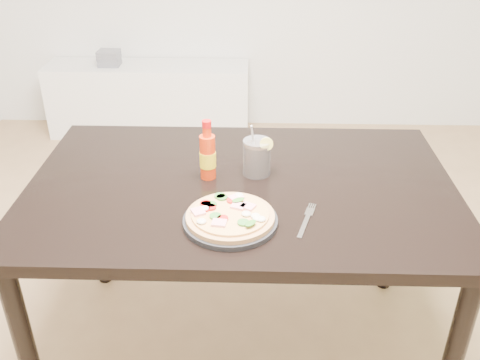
{
  "coord_description": "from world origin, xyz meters",
  "views": [
    {
      "loc": [
        -0.05,
        -1.5,
        1.63
      ],
      "look_at": [
        -0.09,
        -0.1,
        0.83
      ],
      "focal_mm": 40.0,
      "sensor_mm": 36.0,
      "label": 1
    }
  ],
  "objects_px": {
    "fork": "(307,219)",
    "cola_cup": "(257,158)",
    "pizza": "(230,215)",
    "dining_table": "(241,205)",
    "media_console": "(150,99)",
    "hot_sauce_bottle": "(208,156)",
    "plate": "(230,221)"
  },
  "relations": [
    {
      "from": "cola_cup",
      "to": "hot_sauce_bottle",
      "type": "bearing_deg",
      "value": -168.72
    },
    {
      "from": "hot_sauce_bottle",
      "to": "media_console",
      "type": "height_order",
      "value": "hot_sauce_bottle"
    },
    {
      "from": "cola_cup",
      "to": "media_console",
      "type": "bearing_deg",
      "value": 111.02
    },
    {
      "from": "cola_cup",
      "to": "pizza",
      "type": "bearing_deg",
      "value": -104.07
    },
    {
      "from": "hot_sauce_bottle",
      "to": "pizza",
      "type": "bearing_deg",
      "value": -72.51
    },
    {
      "from": "fork",
      "to": "media_console",
      "type": "height_order",
      "value": "fork"
    },
    {
      "from": "dining_table",
      "to": "hot_sauce_bottle",
      "type": "height_order",
      "value": "hot_sauce_bottle"
    },
    {
      "from": "plate",
      "to": "dining_table",
      "type": "bearing_deg",
      "value": 84.03
    },
    {
      "from": "plate",
      "to": "cola_cup",
      "type": "relative_size",
      "value": 1.5
    },
    {
      "from": "cola_cup",
      "to": "fork",
      "type": "distance_m",
      "value": 0.32
    },
    {
      "from": "pizza",
      "to": "fork",
      "type": "relative_size",
      "value": 1.39
    },
    {
      "from": "pizza",
      "to": "dining_table",
      "type": "bearing_deg",
      "value": 83.81
    },
    {
      "from": "media_console",
      "to": "plate",
      "type": "bearing_deg",
      "value": -73.31
    },
    {
      "from": "fork",
      "to": "cola_cup",
      "type": "bearing_deg",
      "value": 134.5
    },
    {
      "from": "pizza",
      "to": "media_console",
      "type": "xyz_separation_m",
      "value": [
        -0.68,
        2.28,
        -0.53
      ]
    },
    {
      "from": "pizza",
      "to": "cola_cup",
      "type": "height_order",
      "value": "cola_cup"
    },
    {
      "from": "pizza",
      "to": "fork",
      "type": "distance_m",
      "value": 0.23
    },
    {
      "from": "dining_table",
      "to": "pizza",
      "type": "relative_size",
      "value": 5.45
    },
    {
      "from": "fork",
      "to": "pizza",
      "type": "bearing_deg",
      "value": -157.49
    },
    {
      "from": "pizza",
      "to": "cola_cup",
      "type": "relative_size",
      "value": 1.4
    },
    {
      "from": "fork",
      "to": "plate",
      "type": "bearing_deg",
      "value": -157.13
    },
    {
      "from": "pizza",
      "to": "cola_cup",
      "type": "bearing_deg",
      "value": 75.93
    },
    {
      "from": "hot_sauce_bottle",
      "to": "cola_cup",
      "type": "height_order",
      "value": "hot_sauce_bottle"
    },
    {
      "from": "plate",
      "to": "media_console",
      "type": "relative_size",
      "value": 0.2
    },
    {
      "from": "dining_table",
      "to": "cola_cup",
      "type": "height_order",
      "value": "cola_cup"
    },
    {
      "from": "hot_sauce_bottle",
      "to": "cola_cup",
      "type": "relative_size",
      "value": 1.12
    },
    {
      "from": "pizza",
      "to": "media_console",
      "type": "bearing_deg",
      "value": 106.69
    },
    {
      "from": "dining_table",
      "to": "media_console",
      "type": "height_order",
      "value": "dining_table"
    },
    {
      "from": "hot_sauce_bottle",
      "to": "cola_cup",
      "type": "distance_m",
      "value": 0.17
    },
    {
      "from": "dining_table",
      "to": "media_console",
      "type": "bearing_deg",
      "value": 109.11
    },
    {
      "from": "hot_sauce_bottle",
      "to": "media_console",
      "type": "bearing_deg",
      "value": 106.58
    },
    {
      "from": "dining_table",
      "to": "cola_cup",
      "type": "distance_m",
      "value": 0.17
    }
  ]
}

